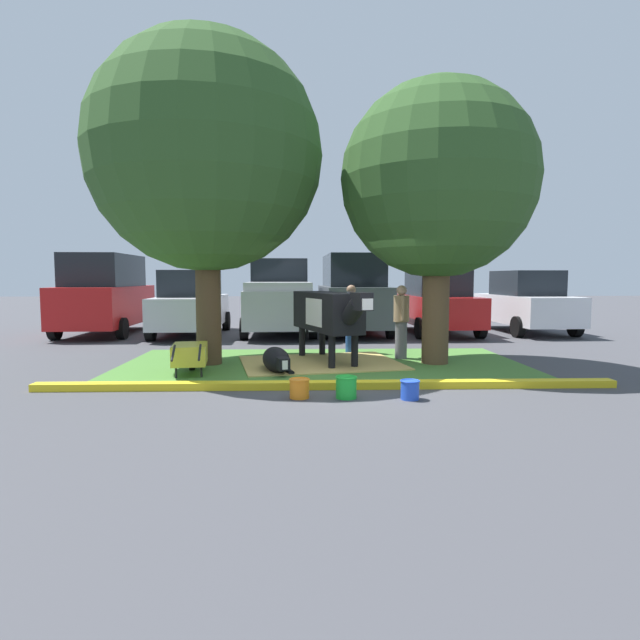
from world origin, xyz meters
The scene contains 20 objects.
ground_plane centered at (0.00, 0.00, 0.00)m, with size 80.00×80.00×0.00m, color #424247.
grass_island centered at (-0.32, 1.57, 0.01)m, with size 8.25×4.30×0.02m, color #477A33.
curb_yellow centered at (-0.32, -0.73, 0.06)m, with size 9.45×0.24×0.12m, color yellow.
hay_bedding centered at (-0.37, 1.61, 0.03)m, with size 3.20×2.40×0.04m, color tan.
shade_tree_left centered at (-2.67, 1.64, 4.24)m, with size 4.69×4.69×6.60m.
shade_tree_right centered at (2.02, 1.57, 3.75)m, with size 3.97×3.97×5.76m.
cow_holstein centered at (-0.19, 1.71, 1.08)m, with size 1.47×3.03×1.53m.
calf_lying centered at (-1.23, 0.71, 0.24)m, with size 0.75×1.33×0.48m.
person_handler centered at (1.43, 2.20, 0.88)m, with size 0.34×0.53×1.63m.
person_visitor_near centered at (0.41, 3.11, 0.87)m, with size 0.51×0.34×1.63m.
wheelbarrow centered at (-2.82, 0.50, 0.39)m, with size 0.72×1.62×0.63m.
bucket_orange centered at (-0.79, -1.36, 0.15)m, with size 0.32×0.32×0.29m.
bucket_green centered at (-0.08, -1.39, 0.17)m, with size 0.34×0.34×0.33m.
bucket_blue centered at (0.85, -1.50, 0.15)m, with size 0.30×0.30×0.29m.
suv_dark_grey centered at (-6.99, 7.50, 1.27)m, with size 2.24×4.66×2.52m.
sedan_silver centered at (-4.20, 7.08, 0.98)m, with size 2.14×4.46×2.02m.
pickup_truck_black centered at (-1.50, 7.74, 1.11)m, with size 2.36×5.47×2.42m.
suv_black centered at (0.86, 7.43, 1.27)m, with size 2.24×4.66×2.52m.
sedan_red centered at (3.57, 7.32, 0.98)m, with size 2.14×4.46×2.02m.
hatchback_white centered at (6.58, 7.60, 0.98)m, with size 2.14×4.46×2.02m.
Camera 1 is at (-0.73, -8.89, 1.81)m, focal length 28.64 mm.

